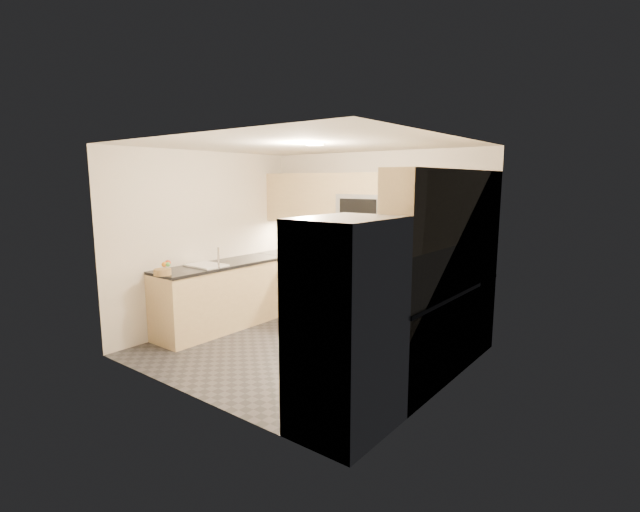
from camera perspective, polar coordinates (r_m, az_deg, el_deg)
The scene contains 36 objects.
floor at distance 5.86m, azimuth -2.15°, elevation -11.60°, with size 3.60×3.20×0.00m, color black.
ceiling at distance 5.50m, azimuth -2.31°, elevation 13.55°, with size 3.60×3.20×0.02m, color beige.
wall_back at distance 6.83m, azimuth 6.46°, elevation 2.15°, with size 3.60×0.02×2.50m, color beige.
wall_front at distance 4.46m, azimuth -15.60°, elevation -1.90°, with size 3.60×0.02×2.50m, color beige.
wall_left at distance 6.84m, azimuth -13.84°, elevation 1.94°, with size 0.02×3.20×2.50m, color beige.
wall_right at distance 4.61m, azimuth 15.15°, elevation -1.53°, with size 0.02×3.20×2.50m, color beige.
base_cab_back_left at distance 7.36m, azimuth -2.15°, elevation -3.61°, with size 1.42×0.60×0.90m, color tan.
base_cab_back_right at distance 6.23m, azimuth 13.49°, elevation -6.25°, with size 1.42×0.60×0.90m, color tan.
base_cab_right at distance 5.06m, azimuth 12.27°, elevation -9.83°, with size 0.60×1.70×0.90m, color tan.
base_cab_peninsula at distance 6.75m, azimuth -12.00°, elevation -4.99°, with size 0.60×2.00×0.90m, color tan.
countertop_back_left at distance 7.27m, azimuth -2.17°, elevation 0.00°, with size 1.42×0.63×0.04m, color black.
countertop_back_right at distance 6.12m, azimuth 13.65°, elevation -2.01°, with size 1.42×0.63×0.04m, color black.
countertop_right at distance 4.93m, azimuth 12.45°, elevation -4.66°, with size 0.63×1.70×0.04m, color black.
countertop_peninsula at distance 6.65m, azimuth -12.13°, elevation -1.06°, with size 0.63×2.00×0.04m, color black.
upper_cab_back at distance 6.64m, azimuth 5.76°, elevation 6.94°, with size 3.60×0.35×0.75m, color tan.
upper_cab_right at distance 4.86m, azimuth 14.80°, elevation 5.86°, with size 0.35×1.95×0.75m, color tan.
backsplash_back at distance 6.84m, azimuth 6.43°, elevation 1.69°, with size 3.60×0.01×0.51m, color tan.
backsplash_right at distance 5.03m, azimuth 17.07°, elevation -1.37°, with size 0.01×2.30×0.51m, color tan.
gas_range at distance 6.71m, azimuth 4.88°, elevation -4.87°, with size 0.76×0.65×0.91m, color #9B9DA2.
range_cooktop at distance 6.61m, azimuth 4.94°, elevation -1.00°, with size 0.76×0.65×0.03m, color black.
oven_door_glass at distance 6.44m, azimuth 3.27°, elevation -5.48°, with size 0.62×0.02×0.45m, color black.
oven_handle at distance 6.36m, azimuth 3.19°, elevation -3.17°, with size 0.02×0.02×0.60m, color #B2B5BA.
microwave at distance 6.62m, azimuth 5.62°, elevation 5.85°, with size 0.76×0.40×0.40m, color gray.
microwave_door at distance 6.45m, azimuth 4.64°, elevation 5.78°, with size 0.60×0.01×0.28m, color black.
refrigerator at distance 3.87m, azimuth 3.31°, elevation -8.61°, with size 0.70×0.90×1.80m, color #ABADB4.
fridge_handle_left at distance 3.94m, azimuth -2.67°, elevation -7.54°, with size 0.02×0.02×1.20m, color #B2B5BA.
fridge_handle_right at distance 4.20m, azimuth 0.55°, elevation -6.43°, with size 0.02×0.02×1.20m, color #B2B5BA.
sink_basin at distance 6.51m, azimuth -13.80°, elevation -1.71°, with size 0.52×0.38×0.16m, color white.
faucet at distance 6.27m, azimuth -12.40°, elevation -0.21°, with size 0.03×0.03×0.28m, color silver.
utensil_bowl at distance 6.02m, azimuth 15.52°, elevation -1.29°, with size 0.28×0.28×0.16m, color green.
cutting_board at distance 6.99m, azimuth -0.73°, elevation -0.14°, with size 0.44×0.31×0.01m, color orange.
fruit_basket at distance 6.01m, azimuth -18.82°, elevation -1.88°, with size 0.21×0.21×0.08m, color #997747.
fruit_apple at distance 6.18m, azimuth -18.22°, elevation -0.83°, with size 0.08×0.08×0.08m, color red.
fruit_pear at distance 6.08m, azimuth -18.20°, elevation -0.98°, with size 0.06×0.06×0.06m, color #51A547.
dish_towel_check at distance 6.44m, azimuth 2.33°, elevation -4.56°, with size 0.17×0.01×0.31m, color silver.
fruit_orange at distance 6.10m, azimuth -18.63°, elevation -0.99°, with size 0.07×0.07×0.07m, color orange.
Camera 1 is at (3.54, -4.19, 2.08)m, focal length 26.00 mm.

